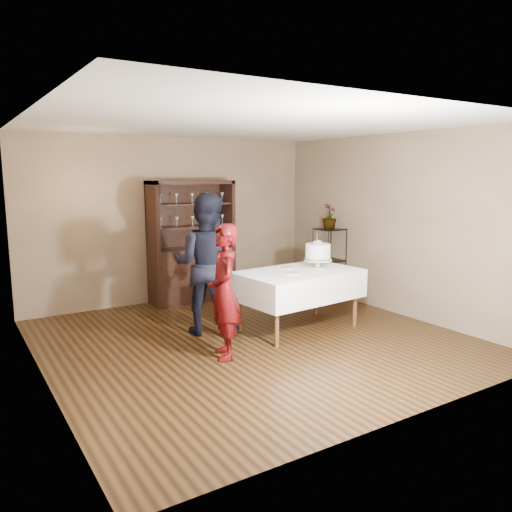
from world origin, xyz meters
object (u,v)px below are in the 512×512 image
object	(u,v)px
potted_plant	(329,216)
plant_etagere	(329,260)
man	(206,264)
woman	(224,292)
cake	(318,253)
china_hutch	(192,261)
cake_table	(299,285)

from	to	relation	value
potted_plant	plant_etagere	bearing A→B (deg)	28.48
plant_etagere	man	xyz separation A→B (m)	(-2.65, -0.62, 0.28)
woman	man	size ratio (longest dim) A/B	0.84
plant_etagere	cake	xyz separation A→B (m)	(-1.19, -1.14, 0.38)
china_hutch	man	xyz separation A→B (m)	(-0.57, -1.67, 0.27)
china_hutch	woman	bearing A→B (deg)	-107.21
man	potted_plant	xyz separation A→B (m)	(2.62, 0.60, 0.47)
cake_table	man	bearing A→B (deg)	154.19
man	cake	size ratio (longest dim) A/B	3.50
plant_etagere	cake	size ratio (longest dim) A/B	2.26
cake_table	man	size ratio (longest dim) A/B	0.92
china_hutch	cake_table	world-z (taller)	china_hutch
china_hutch	cake	size ratio (longest dim) A/B	3.77
plant_etagere	cake	world-z (taller)	cake
china_hutch	cake	distance (m)	2.40
china_hutch	man	distance (m)	1.79
china_hutch	man	world-z (taller)	china_hutch
woman	cake	world-z (taller)	woman
woman	potted_plant	distance (m)	3.31
cake_table	woman	xyz separation A→B (m)	(-1.36, -0.40, 0.16)
china_hutch	potted_plant	bearing A→B (deg)	-27.54
cake_table	woman	bearing A→B (deg)	-163.78
cake_table	cake	bearing A→B (deg)	3.73
cake_table	woman	size ratio (longest dim) A/B	1.10
potted_plant	man	bearing A→B (deg)	-167.01
woman	potted_plant	bearing A→B (deg)	136.74
potted_plant	china_hutch	bearing A→B (deg)	152.46
potted_plant	woman	bearing A→B (deg)	-151.65
woman	man	bearing A→B (deg)	-175.88
cake_table	plant_etagere	bearing A→B (deg)	37.26
china_hutch	cake_table	bearing A→B (deg)	-76.04
plant_etagere	woman	size ratio (longest dim) A/B	0.77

